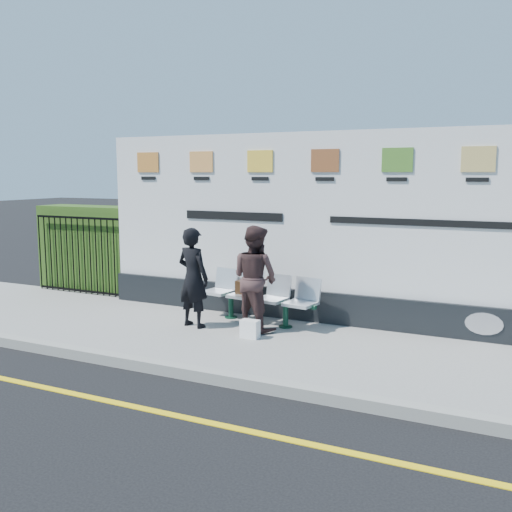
{
  "coord_description": "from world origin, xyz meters",
  "views": [
    {
      "loc": [
        3.33,
        -4.68,
        2.48
      ],
      "look_at": [
        -0.28,
        2.94,
        1.25
      ],
      "focal_mm": 40.0,
      "sensor_mm": 36.0,
      "label": 1
    }
  ],
  "objects_px": {
    "woman_left": "(193,277)",
    "woman_right": "(255,278)",
    "billboard": "(325,241)",
    "bench": "(257,309)"
  },
  "relations": [
    {
      "from": "billboard",
      "to": "woman_left",
      "type": "bearing_deg",
      "value": -145.98
    },
    {
      "from": "billboard",
      "to": "bench",
      "type": "height_order",
      "value": "billboard"
    },
    {
      "from": "bench",
      "to": "woman_right",
      "type": "xyz_separation_m",
      "value": [
        0.14,
        -0.38,
        0.58
      ]
    },
    {
      "from": "woman_right",
      "to": "billboard",
      "type": "bearing_deg",
      "value": -113.39
    },
    {
      "from": "bench",
      "to": "woman_left",
      "type": "relative_size",
      "value": 1.29
    },
    {
      "from": "billboard",
      "to": "bench",
      "type": "bearing_deg",
      "value": -150.75
    },
    {
      "from": "billboard",
      "to": "woman_right",
      "type": "xyz_separation_m",
      "value": [
        -0.8,
        -0.91,
        -0.5
      ]
    },
    {
      "from": "billboard",
      "to": "woman_right",
      "type": "relative_size",
      "value": 5.03
    },
    {
      "from": "woman_left",
      "to": "woman_right",
      "type": "height_order",
      "value": "woman_right"
    },
    {
      "from": "billboard",
      "to": "woman_right",
      "type": "distance_m",
      "value": 1.31
    }
  ]
}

